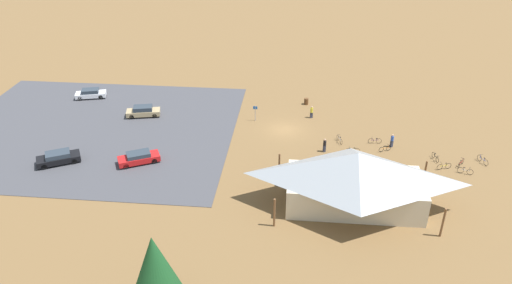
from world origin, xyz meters
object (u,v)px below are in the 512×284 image
at_px(trash_bin, 306,101).
at_px(pine_far_west, 155,268).
at_px(bicycle_silver_trailside, 339,140).
at_px(bicycle_red_yard_center, 461,163).
at_px(bicycle_purple_near_porch, 375,141).
at_px(bicycle_orange_yard_front, 385,149).
at_px(car_white_end_stall, 91,94).
at_px(car_tan_mid_lot, 143,111).
at_px(bicycle_white_lone_east, 465,171).
at_px(bike_pavilion, 356,177).
at_px(visitor_at_bikes, 392,140).
at_px(bicycle_teal_mid_cluster, 364,157).
at_px(bicycle_black_yard_right, 435,157).
at_px(lot_sign, 255,111).
at_px(car_red_by_curb, 139,158).
at_px(bicycle_blue_back_row, 483,160).
at_px(bicycle_green_front_row, 353,151).
at_px(bicycle_yellow_yard_left, 444,166).
at_px(car_black_back_corner, 58,158).
at_px(visitor_by_pavilion, 325,145).
at_px(visitor_near_lot, 312,112).

relative_size(trash_bin, pine_far_west, 0.12).
bearing_deg(bicycle_silver_trailside, bicycle_red_yard_center, 162.64).
xyz_separation_m(bicycle_purple_near_porch, bicycle_orange_yard_front, (-0.98, 1.83, 0.00)).
height_order(car_white_end_stall, car_tan_mid_lot, car_tan_mid_lot).
xyz_separation_m(bicycle_red_yard_center, bicycle_white_lone_east, (-0.03, 1.69, 0.02)).
distance_m(bike_pavilion, car_white_end_stall, 42.61).
distance_m(bike_pavilion, visitor_at_bikes, 13.64).
distance_m(bicycle_orange_yard_front, car_white_end_stall, 42.19).
distance_m(bicycle_teal_mid_cluster, car_white_end_stall, 40.37).
xyz_separation_m(bicycle_red_yard_center, car_tan_mid_lot, (39.25, -8.83, 0.41)).
bearing_deg(bicycle_black_yard_right, bike_pavilion, 43.82).
xyz_separation_m(lot_sign, visitor_at_bikes, (-16.97, 5.38, -0.52)).
distance_m(bicycle_white_lone_east, car_red_by_curb, 36.23).
distance_m(bicycle_purple_near_porch, car_tan_mid_lot, 30.54).
distance_m(bike_pavilion, bicycle_blue_back_row, 18.20).
xyz_separation_m(bike_pavilion, car_red_by_curb, (23.53, -5.66, -2.63)).
bearing_deg(bicycle_green_front_row, car_white_end_stall, -18.64).
distance_m(bicycle_teal_mid_cluster, car_red_by_curb, 25.73).
distance_m(bicycle_yellow_yard_left, bicycle_black_yard_right, 2.05).
xyz_separation_m(bicycle_green_front_row, car_black_back_corner, (33.30, 5.49, 0.38)).
distance_m(bicycle_red_yard_center, car_black_back_corner, 45.39).
xyz_separation_m(bicycle_teal_mid_cluster, car_black_back_corner, (34.55, 4.21, 0.36)).
relative_size(pine_far_west, bicycle_yellow_yard_left, 4.38).
distance_m(bicycle_black_yard_right, car_black_back_corner, 42.92).
bearing_deg(car_tan_mid_lot, bicycle_silver_trailside, 169.80).
xyz_separation_m(bicycle_red_yard_center, visitor_by_pavilion, (15.22, -1.69, 0.54)).
bearing_deg(bicycle_purple_near_porch, bicycle_teal_mid_cluster, 67.74).
distance_m(bicycle_blue_back_row, visitor_by_pavilion, 17.85).
distance_m(lot_sign, visitor_by_pavilion, 11.53).
height_order(pine_far_west, car_black_back_corner, pine_far_west).
relative_size(bicycle_white_lone_east, visitor_at_bikes, 0.95).
relative_size(bicycle_green_front_row, car_black_back_corner, 0.33).
distance_m(car_white_end_stall, visitor_by_pavilion, 35.62).
height_order(bicycle_yellow_yard_left, bicycle_silver_trailside, bicycle_yellow_yard_left).
xyz_separation_m(bike_pavilion, bicycle_white_lone_east, (-12.67, -6.94, -2.98)).
bearing_deg(visitor_at_bikes, bicycle_orange_yard_front, 51.87).
bearing_deg(bike_pavilion, pine_far_west, 44.88).
bearing_deg(bicycle_green_front_row, bicycle_black_yard_right, 176.38).
bearing_deg(bicycle_red_yard_center, bicycle_blue_back_row, -162.17).
xyz_separation_m(bicycle_yellow_yard_left, visitor_by_pavilion, (13.15, -2.65, 0.52)).
height_order(bicycle_red_yard_center, visitor_near_lot, visitor_near_lot).
xyz_separation_m(bicycle_yellow_yard_left, bicycle_green_front_row, (9.84, -2.57, -0.01)).
bearing_deg(bicycle_yellow_yard_left, visitor_by_pavilion, -11.37).
bearing_deg(bicycle_orange_yard_front, bicycle_green_front_row, 12.25).
bearing_deg(bicycle_silver_trailside, bicycle_teal_mid_cluster, 124.63).
bearing_deg(bicycle_red_yard_center, car_tan_mid_lot, -12.68).
bearing_deg(bicycle_orange_yard_front, car_tan_mid_lot, -11.56).
relative_size(bicycle_yellow_yard_left, bicycle_green_front_row, 1.04).
bearing_deg(visitor_at_bikes, bicycle_white_lone_east, 143.59).
distance_m(pine_far_west, bicycle_orange_yard_front, 33.33).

